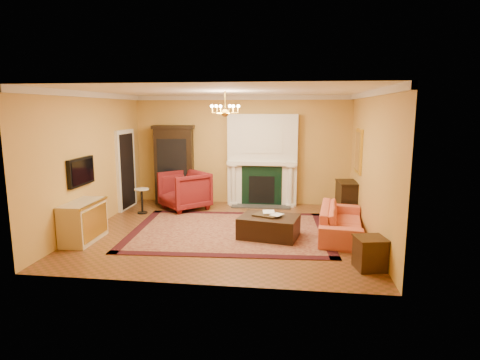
% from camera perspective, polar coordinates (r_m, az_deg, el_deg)
% --- Properties ---
extents(floor, '(6.00, 5.50, 0.02)m').
position_cam_1_polar(floor, '(8.86, -2.03, -7.30)').
color(floor, brown).
rests_on(floor, ground).
extents(ceiling, '(6.00, 5.50, 0.02)m').
position_cam_1_polar(ceiling, '(8.47, -2.16, 12.60)').
color(ceiling, white).
rests_on(ceiling, wall_back).
extents(wall_back, '(6.00, 0.02, 3.00)m').
position_cam_1_polar(wall_back, '(11.25, 0.22, 4.28)').
color(wall_back, gold).
rests_on(wall_back, floor).
extents(wall_front, '(6.00, 0.02, 3.00)m').
position_cam_1_polar(wall_front, '(5.87, -6.50, -1.14)').
color(wall_front, gold).
rests_on(wall_front, floor).
extents(wall_left, '(0.02, 5.50, 3.00)m').
position_cam_1_polar(wall_left, '(9.50, -20.32, 2.58)').
color(wall_left, gold).
rests_on(wall_left, floor).
extents(wall_right, '(0.02, 5.50, 3.00)m').
position_cam_1_polar(wall_right, '(8.58, 18.18, 1.96)').
color(wall_right, gold).
rests_on(wall_right, floor).
extents(fireplace, '(1.90, 0.70, 2.50)m').
position_cam_1_polar(fireplace, '(11.04, 3.19, 2.56)').
color(fireplace, silver).
rests_on(fireplace, wall_back).
extents(crown_molding, '(6.00, 5.50, 0.12)m').
position_cam_1_polar(crown_molding, '(9.41, -1.17, 11.93)').
color(crown_molding, silver).
rests_on(crown_molding, ceiling).
extents(doorway, '(0.08, 1.05, 2.10)m').
position_cam_1_polar(doorway, '(11.06, -15.87, 1.42)').
color(doorway, silver).
rests_on(doorway, wall_left).
extents(tv_panel, '(0.09, 0.95, 0.58)m').
position_cam_1_polar(tv_panel, '(8.97, -21.66, 1.12)').
color(tv_panel, black).
rests_on(tv_panel, wall_left).
extents(gilt_mirror, '(0.06, 0.76, 1.05)m').
position_cam_1_polar(gilt_mirror, '(9.92, 16.50, 3.96)').
color(gilt_mirror, gold).
rests_on(gilt_mirror, wall_right).
extents(chandelier, '(0.63, 0.55, 0.53)m').
position_cam_1_polar(chandelier, '(8.46, -2.14, 9.88)').
color(chandelier, gold).
rests_on(chandelier, ceiling).
extents(oriental_rug, '(4.43, 3.43, 0.02)m').
position_cam_1_polar(oriental_rug, '(8.82, -1.44, -7.25)').
color(oriental_rug, '#3F0D0F').
rests_on(oriental_rug, floor).
extents(china_cabinet, '(1.09, 0.59, 2.09)m').
position_cam_1_polar(china_cabinet, '(11.42, -9.29, 1.95)').
color(china_cabinet, black).
rests_on(china_cabinet, floor).
extents(wingback_armchair, '(1.47, 1.47, 1.11)m').
position_cam_1_polar(wingback_armchair, '(10.71, -7.90, -1.24)').
color(wingback_armchair, maroon).
rests_on(wingback_armchair, floor).
extents(pedestal_table, '(0.36, 0.36, 0.64)m').
position_cam_1_polar(pedestal_table, '(10.51, -13.78, -2.65)').
color(pedestal_table, black).
rests_on(pedestal_table, floor).
extents(commode, '(0.53, 1.09, 0.81)m').
position_cam_1_polar(commode, '(8.68, -21.41, -5.53)').
color(commode, '#BAAF88').
rests_on(commode, floor).
extents(coral_sofa, '(0.88, 2.21, 0.84)m').
position_cam_1_polar(coral_sofa, '(8.70, 14.23, -5.00)').
color(coral_sofa, '#B8603A').
rests_on(coral_sofa, floor).
extents(end_table, '(0.53, 0.53, 0.52)m').
position_cam_1_polar(end_table, '(7.10, 17.98, -9.99)').
color(end_table, '#331C0E').
rests_on(end_table, floor).
extents(console_table, '(0.49, 0.79, 0.84)m').
position_cam_1_polar(console_table, '(10.32, 14.93, -2.68)').
color(console_table, black).
rests_on(console_table, floor).
extents(leather_ottoman, '(1.31, 1.06, 0.44)m').
position_cam_1_polar(leather_ottoman, '(8.37, 4.13, -6.62)').
color(leather_ottoman, black).
rests_on(leather_ottoman, oriental_rug).
extents(ottoman_tray, '(0.61, 0.55, 0.03)m').
position_cam_1_polar(ottoman_tray, '(8.36, 3.78, -4.97)').
color(ottoman_tray, black).
rests_on(ottoman_tray, leather_ottoman).
extents(book_a, '(0.24, 0.06, 0.32)m').
position_cam_1_polar(book_a, '(8.40, 3.29, -3.63)').
color(book_a, gray).
rests_on(book_a, ottoman_tray).
extents(book_b, '(0.19, 0.12, 0.28)m').
position_cam_1_polar(book_b, '(8.28, 4.68, -4.01)').
color(book_b, gray).
rests_on(book_b, ottoman_tray).
extents(topiary_left, '(0.18, 0.18, 0.47)m').
position_cam_1_polar(topiary_left, '(11.03, -0.34, 4.11)').
color(topiary_left, tan).
rests_on(topiary_left, fireplace).
extents(topiary_right, '(0.18, 0.18, 0.48)m').
position_cam_1_polar(topiary_right, '(10.93, 7.33, 3.99)').
color(topiary_right, tan).
rests_on(topiary_right, fireplace).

